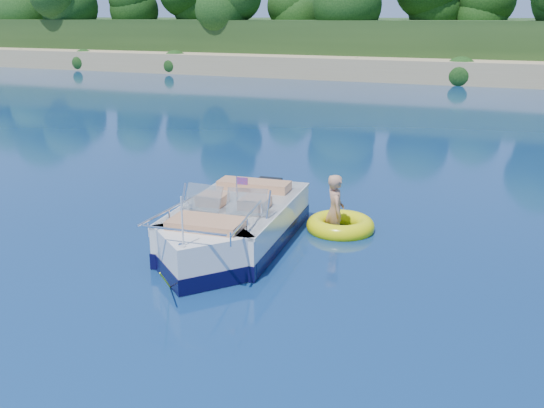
# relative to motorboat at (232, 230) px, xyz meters

# --- Properties ---
(ground) EXTENTS (160.00, 160.00, 0.00)m
(ground) POSITION_rel_motorboat_xyz_m (-0.26, -2.93, -0.36)
(ground) COLOR #091E40
(ground) RESTS_ON ground
(shoreline) EXTENTS (170.00, 59.00, 6.00)m
(shoreline) POSITION_rel_motorboat_xyz_m (-0.26, 60.85, 0.62)
(shoreline) COLOR tan
(shoreline) RESTS_ON ground
(motorboat) EXTENTS (2.30, 5.56, 1.85)m
(motorboat) POSITION_rel_motorboat_xyz_m (0.00, 0.00, 0.00)
(motorboat) COLOR white
(motorboat) RESTS_ON ground
(tow_tube) EXTENTS (1.89, 1.89, 0.38)m
(tow_tube) POSITION_rel_motorboat_xyz_m (1.69, 1.76, -0.26)
(tow_tube) COLOR #EEF009
(tow_tube) RESTS_ON ground
(boy) EXTENTS (0.78, 0.98, 1.76)m
(boy) POSITION_rel_motorboat_xyz_m (1.56, 1.74, -0.36)
(boy) COLOR tan
(boy) RESTS_ON ground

